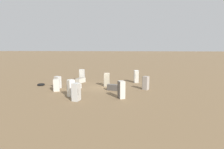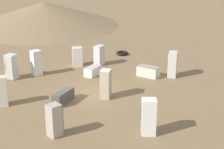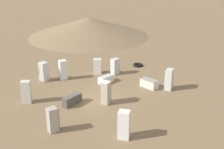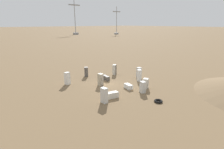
{
  "view_description": "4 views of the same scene",
  "coord_description": "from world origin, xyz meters",
  "px_view_note": "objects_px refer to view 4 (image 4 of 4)",
  "views": [
    {
      "loc": [
        21.99,
        6.66,
        5.04
      ],
      "look_at": [
        -1.48,
        0.78,
        1.58
      ],
      "focal_mm": 28.0,
      "sensor_mm": 36.0,
      "label": 1
    },
    {
      "loc": [
        -8.2,
        20.43,
        9.37
      ],
      "look_at": [
        -1.03,
        -0.52,
        1.31
      ],
      "focal_mm": 60.0,
      "sensor_mm": 36.0,
      "label": 2
    },
    {
      "loc": [
        -12.66,
        18.98,
        11.0
      ],
      "look_at": [
        -0.66,
        -1.03,
        1.99
      ],
      "focal_mm": 50.0,
      "sensor_mm": 36.0,
      "label": 3
    },
    {
      "loc": [
        -15.58,
        -20.06,
        9.07
      ],
      "look_at": [
        0.66,
        -0.68,
        1.62
      ],
      "focal_mm": 28.0,
      "sensor_mm": 36.0,
      "label": 4
    }
  ],
  "objects_px": {
    "power_pylon_1": "(75,24)",
    "discarded_fridge_4": "(139,73)",
    "power_pylon_0": "(116,26)",
    "discarded_fridge_8": "(128,86)",
    "discarded_fridge_7": "(86,72)",
    "discarded_fridge_5": "(112,95)",
    "scrap_tire": "(158,101)",
    "discarded_fridge_2": "(143,87)",
    "discarded_fridge_1": "(114,70)",
    "discarded_fridge_3": "(139,75)",
    "discarded_fridge_10": "(106,78)",
    "discarded_fridge_0": "(104,95)",
    "discarded_fridge_11": "(67,78)",
    "discarded_fridge_6": "(146,83)",
    "discarded_fridge_9": "(101,80)"
  },
  "relations": [
    {
      "from": "discarded_fridge_3",
      "to": "discarded_fridge_11",
      "type": "height_order",
      "value": "discarded_fridge_11"
    },
    {
      "from": "power_pylon_0",
      "to": "discarded_fridge_4",
      "type": "height_order",
      "value": "power_pylon_0"
    },
    {
      "from": "discarded_fridge_0",
      "to": "discarded_fridge_4",
      "type": "relative_size",
      "value": 1.04
    },
    {
      "from": "discarded_fridge_3",
      "to": "discarded_fridge_7",
      "type": "xyz_separation_m",
      "value": [
        -5.37,
        7.6,
        -0.07
      ]
    },
    {
      "from": "discarded_fridge_5",
      "to": "discarded_fridge_8",
      "type": "bearing_deg",
      "value": -61.6
    },
    {
      "from": "discarded_fridge_1",
      "to": "discarded_fridge_5",
      "type": "height_order",
      "value": "discarded_fridge_1"
    },
    {
      "from": "discarded_fridge_6",
      "to": "discarded_fridge_11",
      "type": "distance_m",
      "value": 11.83
    },
    {
      "from": "discarded_fridge_7",
      "to": "discarded_fridge_5",
      "type": "bearing_deg",
      "value": 102.59
    },
    {
      "from": "discarded_fridge_1",
      "to": "discarded_fridge_9",
      "type": "height_order",
      "value": "same"
    },
    {
      "from": "power_pylon_0",
      "to": "discarded_fridge_8",
      "type": "distance_m",
      "value": 128.42
    },
    {
      "from": "discarded_fridge_3",
      "to": "discarded_fridge_10",
      "type": "xyz_separation_m",
      "value": [
        -3.97,
        3.79,
        -0.56
      ]
    },
    {
      "from": "discarded_fridge_0",
      "to": "discarded_fridge_11",
      "type": "distance_m",
      "value": 8.79
    },
    {
      "from": "discarded_fridge_4",
      "to": "discarded_fridge_2",
      "type": "bearing_deg",
      "value": -127.75
    },
    {
      "from": "discarded_fridge_5",
      "to": "discarded_fridge_10",
      "type": "distance_m",
      "value": 7.23
    },
    {
      "from": "discarded_fridge_1",
      "to": "discarded_fridge_9",
      "type": "xyz_separation_m",
      "value": [
        -5.45,
        -3.11,
        -0.0
      ]
    },
    {
      "from": "discarded_fridge_2",
      "to": "scrap_tire",
      "type": "xyz_separation_m",
      "value": [
        -0.89,
        -3.22,
        -0.65
      ]
    },
    {
      "from": "scrap_tire",
      "to": "discarded_fridge_0",
      "type": "bearing_deg",
      "value": 141.13
    },
    {
      "from": "discarded_fridge_6",
      "to": "discarded_fridge_8",
      "type": "relative_size",
      "value": 0.96
    },
    {
      "from": "discarded_fridge_2",
      "to": "power_pylon_0",
      "type": "bearing_deg",
      "value": 156.31
    },
    {
      "from": "discarded_fridge_2",
      "to": "discarded_fridge_10",
      "type": "height_order",
      "value": "discarded_fridge_2"
    },
    {
      "from": "power_pylon_0",
      "to": "discarded_fridge_2",
      "type": "relative_size",
      "value": 14.21
    },
    {
      "from": "discarded_fridge_3",
      "to": "discarded_fridge_0",
      "type": "bearing_deg",
      "value": -39.43
    },
    {
      "from": "discarded_fridge_4",
      "to": "discarded_fridge_7",
      "type": "bearing_deg",
      "value": 142.34
    },
    {
      "from": "power_pylon_1",
      "to": "discarded_fridge_5",
      "type": "bearing_deg",
      "value": -116.74
    },
    {
      "from": "discarded_fridge_2",
      "to": "discarded_fridge_11",
      "type": "height_order",
      "value": "discarded_fridge_11"
    },
    {
      "from": "discarded_fridge_10",
      "to": "discarded_fridge_9",
      "type": "bearing_deg",
      "value": -138.2
    },
    {
      "from": "discarded_fridge_6",
      "to": "discarded_fridge_8",
      "type": "distance_m",
      "value": 2.53
    },
    {
      "from": "power_pylon_0",
      "to": "discarded_fridge_4",
      "type": "distance_m",
      "value": 123.11
    },
    {
      "from": "discarded_fridge_5",
      "to": "discarded_fridge_9",
      "type": "distance_m",
      "value": 4.93
    },
    {
      "from": "scrap_tire",
      "to": "discarded_fridge_3",
      "type": "bearing_deg",
      "value": 57.78
    },
    {
      "from": "power_pylon_0",
      "to": "discarded_fridge_6",
      "type": "height_order",
      "value": "power_pylon_0"
    },
    {
      "from": "discarded_fridge_1",
      "to": "discarded_fridge_6",
      "type": "distance_m",
      "value": 8.41
    },
    {
      "from": "discarded_fridge_1",
      "to": "discarded_fridge_7",
      "type": "distance_m",
      "value": 5.17
    },
    {
      "from": "discarded_fridge_4",
      "to": "discarded_fridge_10",
      "type": "distance_m",
      "value": 5.86
    },
    {
      "from": "discarded_fridge_1",
      "to": "discarded_fridge_8",
      "type": "xyz_separation_m",
      "value": [
        -3.16,
        -6.74,
        -0.6
      ]
    },
    {
      "from": "power_pylon_1",
      "to": "discarded_fridge_9",
      "type": "distance_m",
      "value": 127.08
    },
    {
      "from": "discarded_fridge_5",
      "to": "scrap_tire",
      "type": "distance_m",
      "value": 5.67
    },
    {
      "from": "power_pylon_1",
      "to": "discarded_fridge_4",
      "type": "distance_m",
      "value": 124.83
    },
    {
      "from": "discarded_fridge_5",
      "to": "discarded_fridge_4",
      "type": "bearing_deg",
      "value": -54.38
    },
    {
      "from": "discarded_fridge_0",
      "to": "discarded_fridge_1",
      "type": "relative_size",
      "value": 1.01
    },
    {
      "from": "discarded_fridge_11",
      "to": "scrap_tire",
      "type": "relative_size",
      "value": 1.89
    },
    {
      "from": "discarded_fridge_5",
      "to": "discarded_fridge_2",
      "type": "bearing_deg",
      "value": -93.26
    },
    {
      "from": "discarded_fridge_3",
      "to": "discarded_fridge_8",
      "type": "height_order",
      "value": "discarded_fridge_3"
    },
    {
      "from": "discarded_fridge_11",
      "to": "discarded_fridge_10",
      "type": "bearing_deg",
      "value": 52.43
    },
    {
      "from": "discarded_fridge_4",
      "to": "discarded_fridge_10",
      "type": "height_order",
      "value": "discarded_fridge_4"
    },
    {
      "from": "discarded_fridge_1",
      "to": "discarded_fridge_11",
      "type": "height_order",
      "value": "discarded_fridge_11"
    },
    {
      "from": "power_pylon_0",
      "to": "discarded_fridge_2",
      "type": "distance_m",
      "value": 129.92
    },
    {
      "from": "discarded_fridge_8",
      "to": "scrap_tire",
      "type": "height_order",
      "value": "discarded_fridge_8"
    },
    {
      "from": "discarded_fridge_6",
      "to": "discarded_fridge_3",
      "type": "bearing_deg",
      "value": -151.98
    },
    {
      "from": "discarded_fridge_4",
      "to": "discarded_fridge_1",
      "type": "bearing_deg",
      "value": 121.66
    }
  ]
}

